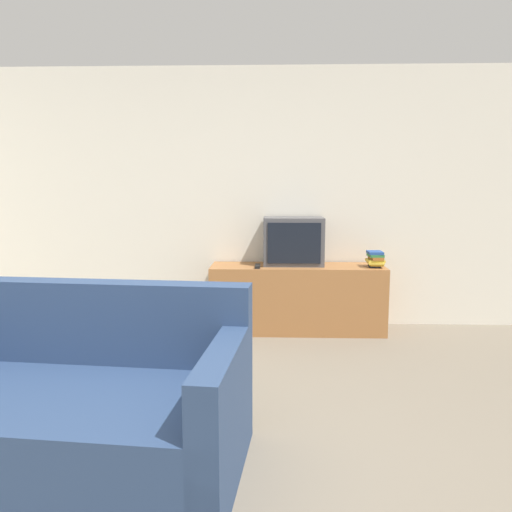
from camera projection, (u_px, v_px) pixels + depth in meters
The scene contains 7 objects.
ground_plane at pixel (151, 500), 2.28m from camera, with size 14.00×14.00×0.00m, color #756B5B.
wall_back at pixel (219, 198), 5.10m from camera, with size 9.00×0.06×2.60m.
tv_stand at pixel (297, 298), 4.92m from camera, with size 1.69×0.49×0.65m.
television at pixel (293, 241), 4.90m from camera, with size 0.58×0.37×0.47m.
couch at pixel (49, 410), 2.54m from camera, with size 2.07×1.14×0.90m.
book_stack at pixel (375, 259), 4.77m from camera, with size 0.16×0.21×0.15m.
remote_on_stand at pixel (258, 266), 4.76m from camera, with size 0.05×0.19×0.02m.
Camera 1 is at (0.55, -2.09, 1.43)m, focal length 35.00 mm.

